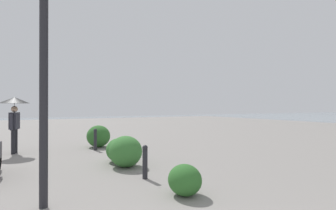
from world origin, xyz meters
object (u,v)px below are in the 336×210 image
(lamppost, at_px, (44,45))
(bollard_mid, at_px, (95,139))
(pedestrian, at_px, (14,109))
(bollard_near, at_px, (145,161))

(lamppost, height_order, bollard_mid, lamppost)
(pedestrian, xyz_separation_m, bollard_mid, (-0.67, -2.73, -1.17))
(pedestrian, relative_size, bollard_mid, 2.43)
(bollard_near, relative_size, bollard_mid, 0.95)
(lamppost, bearing_deg, bollard_mid, -21.17)
(bollard_mid, bearing_deg, pedestrian, 76.20)
(lamppost, relative_size, pedestrian, 2.04)
(pedestrian, relative_size, bollard_near, 2.56)
(lamppost, bearing_deg, pedestrian, 6.14)
(lamppost, relative_size, bollard_mid, 4.95)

